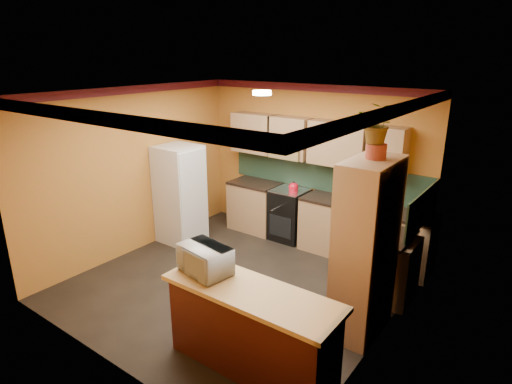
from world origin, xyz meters
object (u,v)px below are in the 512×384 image
at_px(stove, 289,214).
at_px(breakfast_bar, 251,332).
at_px(pantry, 366,249).
at_px(microwave, 205,259).
at_px(fridge, 180,194).
at_px(base_cabinets_back, 321,223).

height_order(stove, breakfast_bar, stove).
distance_m(pantry, microwave, 1.83).
bearing_deg(fridge, base_cabinets_back, 28.88).
bearing_deg(stove, base_cabinets_back, 0.00).
bearing_deg(base_cabinets_back, breakfast_bar, -74.93).
relative_size(stove, fridge, 0.54).
bearing_deg(pantry, fridge, 170.97).
distance_m(base_cabinets_back, microwave, 3.14).
height_order(stove, microwave, microwave).
bearing_deg(base_cabinets_back, pantry, -49.88).
distance_m(fridge, breakfast_bar, 3.53).
height_order(base_cabinets_back, stove, stove).
bearing_deg(fridge, breakfast_bar, -32.64).
relative_size(base_cabinets_back, stove, 4.01).
xyz_separation_m(fridge, microwave, (2.34, -1.89, 0.23)).
height_order(base_cabinets_back, microwave, microwave).
distance_m(base_cabinets_back, breakfast_bar, 3.18).
distance_m(stove, fridge, 1.95).
xyz_separation_m(fridge, pantry, (3.60, -0.57, 0.20)).
bearing_deg(microwave, breakfast_bar, 8.99).
bearing_deg(stove, fridge, -142.01).
xyz_separation_m(stove, microwave, (0.83, -3.07, 0.63)).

